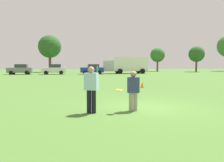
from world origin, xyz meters
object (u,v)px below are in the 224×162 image
(player_defender, at_px, (133,89))
(bystander_sideline_watcher, at_px, (97,70))
(frisbee, at_px, (120,90))
(traffic_cone, at_px, (142,85))
(box_truck, at_px, (126,65))
(parked_car_mid_right, at_px, (92,69))
(player_thrower, at_px, (91,87))
(parked_car_center, at_px, (54,69))
(parked_car_mid_left, at_px, (20,69))

(player_defender, height_order, bystander_sideline_watcher, player_defender)
(frisbee, distance_m, traffic_cone, 9.62)
(player_defender, height_order, box_truck, box_truck)
(player_defender, height_order, parked_car_mid_right, parked_car_mid_right)
(parked_car_mid_right, bearing_deg, box_truck, 14.32)
(parked_car_mid_right, bearing_deg, player_defender, -92.75)
(player_thrower, bearing_deg, player_defender, 4.56)
(player_defender, height_order, parked_car_center, parked_car_center)
(frisbee, distance_m, box_truck, 36.58)
(parked_car_mid_left, bearing_deg, traffic_cone, -61.35)
(player_defender, distance_m, traffic_cone, 9.15)
(player_thrower, xyz_separation_m, traffic_cone, (4.81, 8.70, -0.77))
(traffic_cone, distance_m, bystander_sideline_watcher, 22.23)
(parked_car_mid_left, distance_m, bystander_sideline_watcher, 13.84)
(frisbee, height_order, box_truck, box_truck)
(player_defender, bearing_deg, frisbee, -156.22)
(player_defender, height_order, traffic_cone, player_defender)
(frisbee, relative_size, parked_car_center, 0.06)
(parked_car_mid_left, bearing_deg, box_truck, 1.64)
(player_thrower, bearing_deg, frisbee, -7.32)
(parked_car_mid_left, distance_m, parked_car_mid_right, 12.73)
(player_defender, bearing_deg, bystander_sideline_watcher, 85.85)
(player_thrower, distance_m, parked_car_mid_left, 35.97)
(parked_car_center, xyz_separation_m, parked_car_mid_right, (6.78, -0.57, 0.00))
(player_thrower, distance_m, frisbee, 1.08)
(box_truck, distance_m, bystander_sideline_watcher, 7.69)
(frisbee, relative_size, traffic_cone, 0.57)
(parked_car_center, bearing_deg, parked_car_mid_right, -4.80)
(traffic_cone, distance_m, box_truck, 27.16)
(bystander_sideline_watcher, bearing_deg, player_defender, -94.15)
(parked_car_mid_left, height_order, parked_car_mid_right, same)
(traffic_cone, distance_m, parked_car_center, 26.73)
(parked_car_center, relative_size, box_truck, 0.49)
(parked_car_mid_right, bearing_deg, frisbee, -93.77)
(player_thrower, relative_size, traffic_cone, 3.68)
(frisbee, xyz_separation_m, parked_car_mid_left, (-10.46, 34.85, 0.05))
(player_defender, relative_size, bystander_sideline_watcher, 1.04)
(parked_car_mid_right, bearing_deg, player_thrower, -95.58)
(traffic_cone, bearing_deg, frisbee, -113.02)
(player_defender, xyz_separation_m, bystander_sideline_watcher, (2.23, 30.76, -0.02))
(traffic_cone, xyz_separation_m, parked_car_center, (-8.31, 25.39, 0.69))
(player_defender, bearing_deg, parked_car_center, 98.66)
(parked_car_mid_right, bearing_deg, parked_car_mid_left, 174.62)
(traffic_cone, bearing_deg, bystander_sideline_watcher, 92.35)
(player_thrower, relative_size, player_defender, 1.12)
(frisbee, xyz_separation_m, parked_car_center, (-4.56, 34.23, 0.05))
(player_thrower, height_order, parked_car_mid_left, parked_car_mid_left)
(frisbee, distance_m, parked_car_mid_right, 33.73)
(parked_car_center, relative_size, parked_car_mid_right, 1.00)
(parked_car_mid_left, bearing_deg, frisbee, -73.29)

